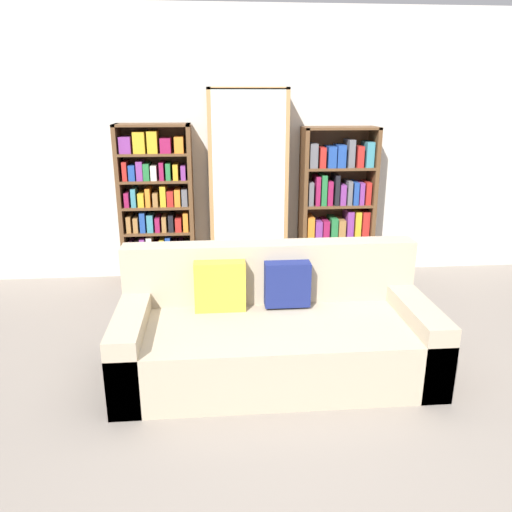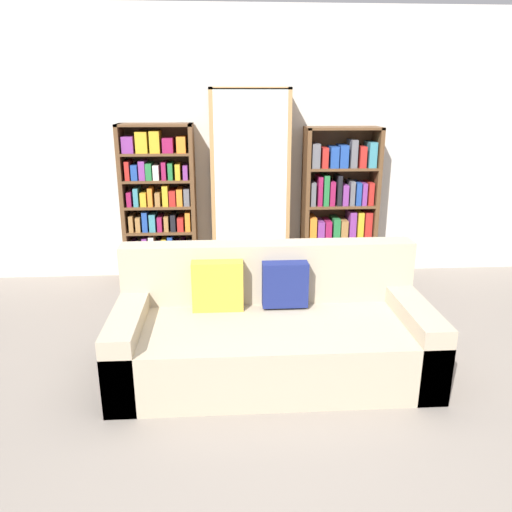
% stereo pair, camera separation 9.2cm
% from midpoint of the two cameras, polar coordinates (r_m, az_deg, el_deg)
% --- Properties ---
extents(ground_plane, '(16.00, 16.00, 0.00)m').
position_cam_midpoint_polar(ground_plane, '(3.31, 3.94, -16.45)').
color(ground_plane, gray).
extents(wall_back, '(6.61, 0.06, 2.70)m').
position_cam_midpoint_polar(wall_back, '(5.25, 0.63, 12.29)').
color(wall_back, beige).
rests_on(wall_back, ground).
extents(couch, '(2.14, 0.96, 0.84)m').
position_cam_midpoint_polar(couch, '(3.54, 2.51, -8.69)').
color(couch, tan).
rests_on(couch, ground).
extents(bookshelf_left, '(0.73, 0.32, 1.61)m').
position_cam_midpoint_polar(bookshelf_left, '(5.16, -10.50, 5.53)').
color(bookshelf_left, brown).
rests_on(bookshelf_left, ground).
extents(display_cabinet, '(0.78, 0.36, 1.94)m').
position_cam_midpoint_polar(display_cabinet, '(5.08, -0.18, 7.69)').
color(display_cabinet, '#AD7F4C').
rests_on(display_cabinet, ground).
extents(bookshelf_right, '(0.76, 0.32, 1.57)m').
position_cam_midpoint_polar(bookshelf_right, '(5.27, 10.00, 5.42)').
color(bookshelf_right, brown).
rests_on(bookshelf_right, ground).
extents(wine_bottle, '(0.08, 0.08, 0.39)m').
position_cam_midpoint_polar(wine_bottle, '(4.76, 4.78, -3.15)').
color(wine_bottle, '#143819').
rests_on(wine_bottle, ground).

